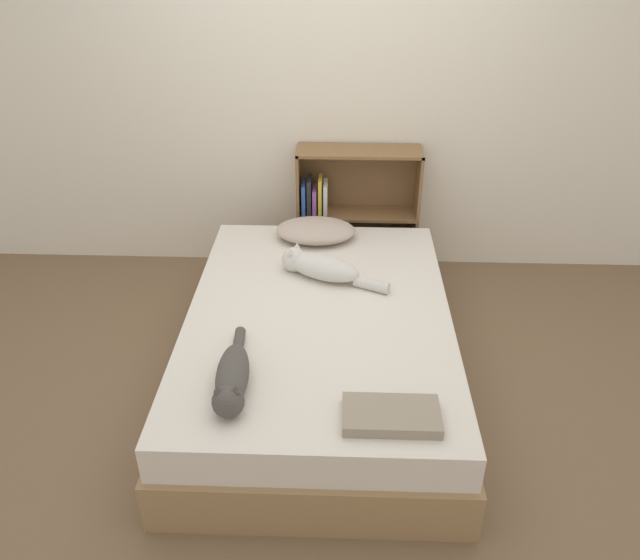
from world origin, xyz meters
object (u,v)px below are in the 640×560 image
Objects in this scene: pillow at (316,230)px; bookshelf at (353,209)px; bed at (319,347)px; cat_light at (320,267)px; cat_dark at (232,380)px.

bookshelf is (0.24, 0.43, -0.05)m from pillow.
cat_light reaches higher than bed.
bookshelf reaches higher than cat_light.
pillow is 0.81× the size of cat_light.
bookshelf reaches higher than cat_dark.
bookshelf reaches higher than pillow.
bed is 3.27× the size of cat_dark.
cat_dark is at bearing 94.27° from cat_light.
pillow is at bearing 164.80° from cat_dark.
bookshelf is (0.19, 0.89, -0.06)m from cat_light.
cat_dark is at bearing -101.88° from pillow.
cat_light reaches higher than cat_dark.
pillow is at bearing -118.58° from bookshelf.
cat_dark is 0.69× the size of bookshelf.
cat_light is (-0.01, 0.35, 0.30)m from bed.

